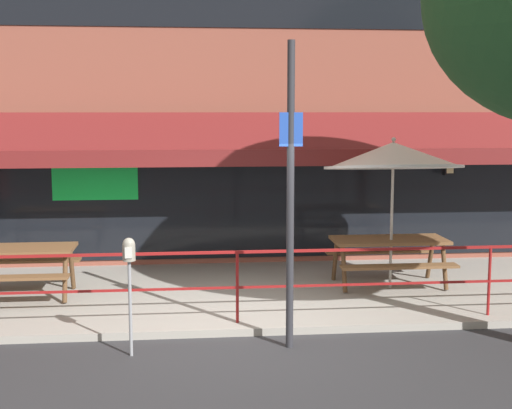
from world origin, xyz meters
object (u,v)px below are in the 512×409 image
object	(u,v)px
picnic_table_left	(13,258)
street_sign_pole	(290,193)
parking_meter_near	(129,261)
patio_umbrella_centre	(393,156)
picnic_table_centre	(389,248)

from	to	relation	value
picnic_table_left	street_sign_pole	world-z (taller)	street_sign_pole
picnic_table_left	parking_meter_near	xyz separation A→B (m)	(1.90, -2.46, 0.44)
picnic_table_left	patio_umbrella_centre	distance (m)	5.97
picnic_table_left	picnic_table_centre	bearing A→B (deg)	1.52
picnic_table_left	parking_meter_near	distance (m)	3.14
patio_umbrella_centre	parking_meter_near	distance (m)	4.74
patio_umbrella_centre	street_sign_pole	world-z (taller)	street_sign_pole
picnic_table_left	street_sign_pole	size ratio (longest dim) A/B	0.49
picnic_table_centre	patio_umbrella_centre	bearing A→B (deg)	-90.00
picnic_table_centre	patio_umbrella_centre	size ratio (longest dim) A/B	0.75
patio_umbrella_centre	street_sign_pole	bearing A→B (deg)	-129.45
picnic_table_centre	parking_meter_near	bearing A→B (deg)	-146.06
patio_umbrella_centre	street_sign_pole	size ratio (longest dim) A/B	0.65
parking_meter_near	street_sign_pole	bearing A→B (deg)	3.58
picnic_table_left	patio_umbrella_centre	bearing A→B (deg)	0.52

